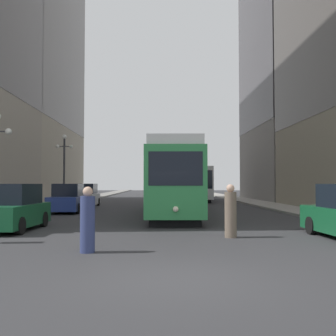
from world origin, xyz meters
The scene contains 13 objects.
ground_plane centered at (0.00, 0.00, 0.00)m, with size 200.00×200.00×0.00m, color #303033.
sidewalk_left centered at (-8.72, 40.00, 0.07)m, with size 2.67×120.00×0.15m, color gray.
sidewalk_right centered at (8.72, 40.00, 0.07)m, with size 2.67×120.00×0.15m, color gray.
streetcar centered at (0.60, 15.85, 2.10)m, with size 3.08×14.98×3.89m.
transit_bus centered at (3.73, 34.96, 1.95)m, with size 3.03×12.57×3.45m.
parked_car_left_near centered at (-6.08, 8.15, 0.84)m, with size 2.01×4.27×1.82m.
parked_car_left_mid centered at (-6.08, 24.04, 0.84)m, with size 1.98×4.96×1.82m.
parked_car_left_far centered at (-6.08, 18.02, 0.84)m, with size 2.02×4.83×1.82m.
pedestrian_crossing_near centered at (-2.23, 3.01, 0.81)m, with size 0.39×0.39×1.75m.
pedestrian_crossing_far centered at (2.12, 5.85, 0.84)m, with size 0.40×0.40×1.81m.
lamp_post_left_far centered at (-7.98, 25.00, 3.87)m, with size 1.41×0.36×5.69m.
building_left_corner centered at (-15.87, 35.28, 16.30)m, with size 12.24×19.61×31.60m.
building_right_midblock centered at (18.04, 35.13, 16.32)m, with size 16.59×15.51×31.64m.
Camera 1 is at (-0.37, -7.72, 1.83)m, focal length 42.77 mm.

